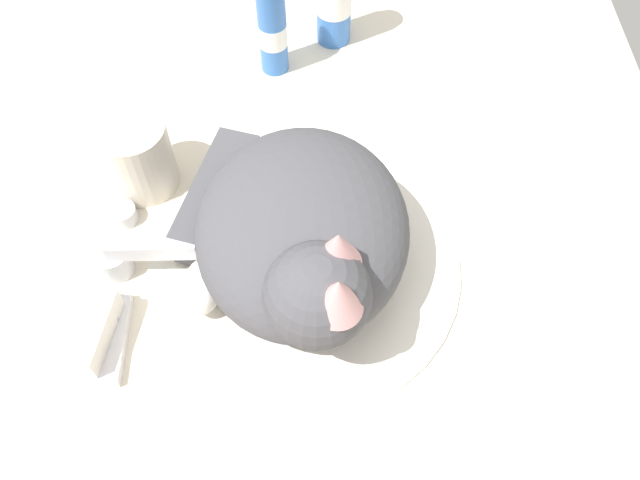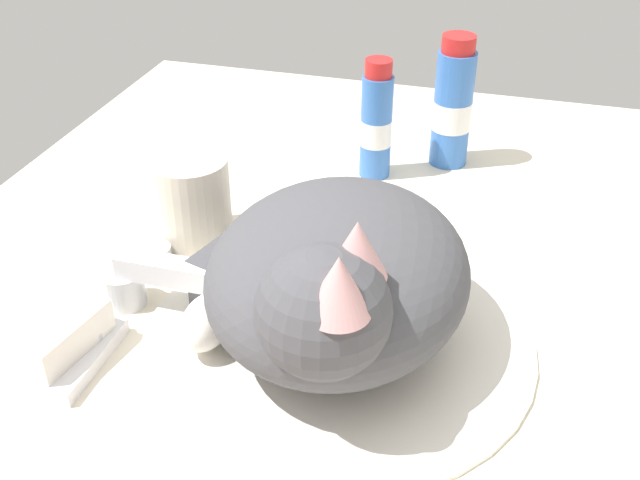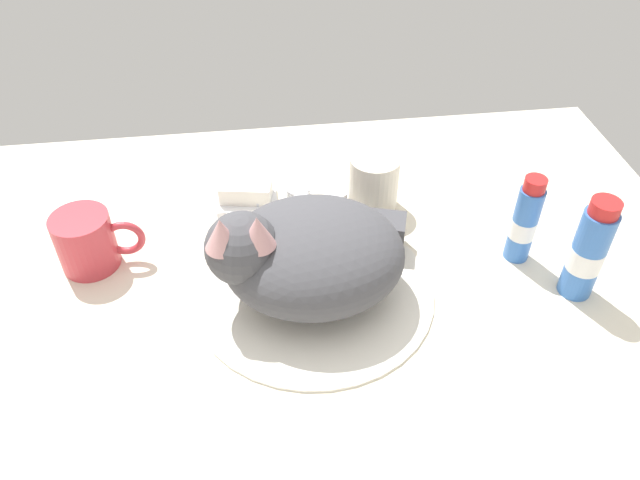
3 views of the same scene
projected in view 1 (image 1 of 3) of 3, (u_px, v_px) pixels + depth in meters
ground_plane at (304, 273)px, 66.84cm from camera, size 110.00×82.50×3.00cm
sink_basin at (304, 264)px, 65.25cm from camera, size 30.95×30.95×0.78cm
faucet at (126, 257)px, 63.50cm from camera, size 14.78×10.35×5.11cm
cat at (300, 237)px, 59.26cm from camera, size 27.03×22.89×14.72cm
rinse_cup at (138, 156)px, 67.81cm from camera, size 7.29×7.29×8.39cm
soap_dish at (91, 339)px, 60.62cm from camera, size 9.00×6.40×1.20cm
soap_bar at (85, 330)px, 58.97cm from camera, size 8.21×5.60×2.73cm
toothpaste_bottle at (272, 27)px, 75.83cm from camera, size 3.41×3.41×13.03cm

